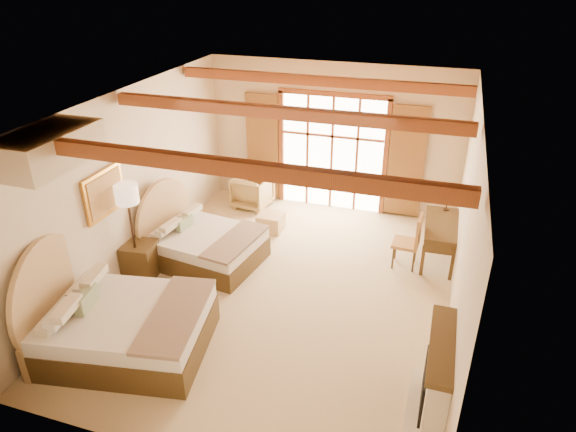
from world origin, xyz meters
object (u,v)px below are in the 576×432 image
at_px(nightstand, 141,260).
at_px(armchair, 252,191).
at_px(desk, 440,240).
at_px(bed_near, 115,321).
at_px(bed_far, 199,242).

distance_m(nightstand, armchair, 3.37).
xyz_separation_m(nightstand, desk, (4.97, 2.20, 0.08)).
bearing_deg(bed_near, armchair, 78.44).
xyz_separation_m(bed_near, armchair, (0.15, 4.98, -0.09)).
bearing_deg(nightstand, bed_far, 40.18).
height_order(nightstand, armchair, armchair).
bearing_deg(nightstand, desk, 16.48).
xyz_separation_m(bed_far, armchair, (0.10, 2.46, -0.02)).
xyz_separation_m(bed_far, desk, (4.24, 1.40, 0.02)).
height_order(bed_near, desk, bed_near).
relative_size(bed_near, desk, 1.77).
distance_m(bed_near, nightstand, 1.85).
relative_size(bed_near, nightstand, 3.92).
bearing_deg(armchair, bed_near, 95.28).
height_order(nightstand, desk, desk).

